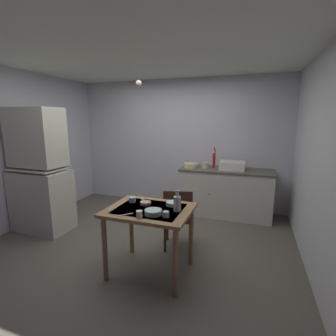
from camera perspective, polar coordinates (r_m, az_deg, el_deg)
ground_plane at (r=3.81m, az=-5.99°, el=-16.45°), size 5.28×5.28×0.00m
wall_back at (r=5.12m, az=2.56°, el=5.67°), size 4.38×0.10×2.55m
wall_left at (r=4.79m, az=-30.84°, el=3.74°), size 0.10×3.68×2.55m
wall_right at (r=3.16m, az=32.19°, el=0.62°), size 0.10×3.68×2.55m
ceiling_slab at (r=3.49m, az=-6.94°, el=25.03°), size 4.38×3.68×0.10m
hutch_cabinet at (r=4.38m, az=-27.46°, el=-1.40°), size 0.87×0.55×1.94m
counter_cabinet at (r=4.72m, az=13.08°, el=-5.46°), size 1.66×0.64×0.87m
sink_basin at (r=4.60m, az=14.61°, el=0.59°), size 0.44×0.34×0.15m
hand_pump at (r=4.67m, az=10.55°, el=2.05°), size 0.05×0.27×0.39m
mixing_bowl_counter at (r=4.68m, az=5.26°, el=0.61°), size 0.27×0.27×0.08m
stoneware_crock at (r=4.63m, az=8.54°, el=0.62°), size 0.12×0.12×0.11m
dining_table at (r=2.86m, az=-4.24°, el=-11.55°), size 0.94×0.74×0.78m
chair_far_side at (r=3.41m, az=2.37°, el=-11.14°), size 0.48×0.48×0.86m
serving_bowl_wide at (r=2.64m, az=-3.46°, el=-10.11°), size 0.18×0.18×0.05m
soup_bowl_small at (r=2.95m, az=-5.20°, el=-8.05°), size 0.13×0.13×0.03m
sauce_dish at (r=2.90m, az=1.11°, el=-8.19°), size 0.16×0.16×0.04m
teacup_mint at (r=2.57m, az=-0.51°, el=-10.64°), size 0.07×0.07×0.06m
mug_dark at (r=3.04m, az=-8.23°, el=-7.23°), size 0.08×0.08×0.06m
mug_tall at (r=2.56m, az=-6.63°, el=-10.56°), size 0.06×0.06×0.07m
glass_bottle at (r=2.71m, az=2.13°, el=-8.06°), size 0.08×0.08×0.23m
table_knife at (r=2.67m, az=-9.97°, el=-10.59°), size 0.13×0.15×0.00m
teaspoon_near_bowl at (r=3.09m, az=-5.66°, el=-7.38°), size 0.13×0.11×0.00m
pendant_bulb at (r=3.67m, az=-6.75°, el=18.86°), size 0.08×0.08×0.08m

